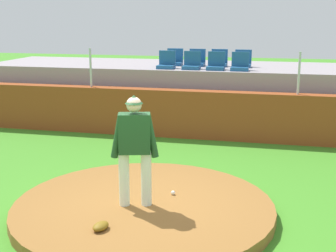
% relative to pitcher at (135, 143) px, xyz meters
% --- Properties ---
extents(ground_plane, '(60.00, 60.00, 0.00)m').
position_rel_pitcher_xyz_m(ground_plane, '(0.11, 0.10, -1.25)').
color(ground_plane, '#3F8823').
extents(pitchers_mound, '(4.32, 4.32, 0.19)m').
position_rel_pitcher_xyz_m(pitchers_mound, '(0.11, 0.10, -1.15)').
color(pitchers_mound, '#8F5E2C').
rests_on(pitchers_mound, ground_plane).
extents(pitcher, '(0.77, 0.39, 1.83)m').
position_rel_pitcher_xyz_m(pitcher, '(0.00, 0.00, 0.00)').
color(pitcher, white).
rests_on(pitcher, pitchers_mound).
extents(baseball, '(0.07, 0.07, 0.07)m').
position_rel_pitcher_xyz_m(baseball, '(0.50, 0.57, -1.02)').
color(baseball, white).
rests_on(baseball, pitchers_mound).
extents(fielding_glove, '(0.25, 0.33, 0.11)m').
position_rel_pitcher_xyz_m(fielding_glove, '(-0.22, -1.00, -1.00)').
color(fielding_glove, brown).
rests_on(fielding_glove, pitchers_mound).
extents(brick_barrier, '(15.49, 0.40, 1.28)m').
position_rel_pitcher_xyz_m(brick_barrier, '(0.11, 5.20, -0.61)').
color(brick_barrier, brown).
rests_on(brick_barrier, ground_plane).
extents(fence_post_left, '(0.06, 0.06, 1.06)m').
position_rel_pitcher_xyz_m(fence_post_left, '(-2.86, 5.20, 0.57)').
color(fence_post_left, silver).
rests_on(fence_post_left, brick_barrier).
extents(fence_post_right, '(0.06, 0.06, 1.06)m').
position_rel_pitcher_xyz_m(fence_post_right, '(2.69, 5.20, 0.57)').
color(fence_post_right, silver).
rests_on(fence_post_right, brick_barrier).
extents(bleacher_platform, '(13.70, 3.29, 1.73)m').
position_rel_pitcher_xyz_m(bleacher_platform, '(0.11, 7.36, -0.38)').
color(bleacher_platform, gray).
rests_on(bleacher_platform, ground_plane).
extents(stadium_chair_0, '(0.48, 0.44, 0.50)m').
position_rel_pitcher_xyz_m(stadium_chair_0, '(-0.95, 6.24, 0.64)').
color(stadium_chair_0, '#1D5488').
rests_on(stadium_chair_0, bleacher_platform).
extents(stadium_chair_1, '(0.48, 0.44, 0.50)m').
position_rel_pitcher_xyz_m(stadium_chair_1, '(-0.21, 6.23, 0.64)').
color(stadium_chair_1, '#1D5488').
rests_on(stadium_chair_1, bleacher_platform).
extents(stadium_chair_2, '(0.48, 0.44, 0.50)m').
position_rel_pitcher_xyz_m(stadium_chair_2, '(0.48, 6.23, 0.64)').
color(stadium_chair_2, '#1D5488').
rests_on(stadium_chair_2, bleacher_platform).
extents(stadium_chair_3, '(0.48, 0.44, 0.50)m').
position_rel_pitcher_xyz_m(stadium_chair_3, '(1.14, 6.22, 0.64)').
color(stadium_chair_3, '#1D5488').
rests_on(stadium_chair_3, bleacher_platform).
extents(stadium_chair_4, '(0.48, 0.44, 0.50)m').
position_rel_pitcher_xyz_m(stadium_chair_4, '(-0.92, 7.16, 0.64)').
color(stadium_chair_4, '#1D5488').
rests_on(stadium_chair_4, bleacher_platform).
extents(stadium_chair_5, '(0.48, 0.44, 0.50)m').
position_rel_pitcher_xyz_m(stadium_chair_5, '(-0.22, 7.13, 0.64)').
color(stadium_chair_5, '#1D5488').
rests_on(stadium_chair_5, bleacher_platform).
extents(stadium_chair_6, '(0.48, 0.44, 0.50)m').
position_rel_pitcher_xyz_m(stadium_chair_6, '(0.44, 7.17, 0.64)').
color(stadium_chair_6, '#1D5488').
rests_on(stadium_chair_6, bleacher_platform).
extents(stadium_chair_7, '(0.48, 0.44, 0.50)m').
position_rel_pitcher_xyz_m(stadium_chair_7, '(1.16, 7.12, 0.64)').
color(stadium_chair_7, '#1D5488').
rests_on(stadium_chair_7, bleacher_platform).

